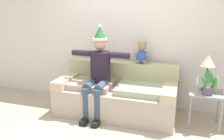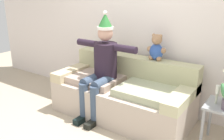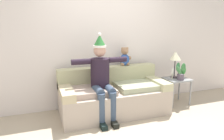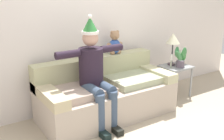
# 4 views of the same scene
# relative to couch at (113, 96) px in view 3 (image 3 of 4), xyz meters

# --- Properties ---
(ground_plane) EXTENTS (10.00, 10.00, 0.00)m
(ground_plane) POSITION_rel_couch_xyz_m (0.00, -1.01, -0.34)
(ground_plane) COLOR tan
(back_wall) EXTENTS (7.00, 0.10, 2.70)m
(back_wall) POSITION_rel_couch_xyz_m (0.00, 0.54, 1.01)
(back_wall) COLOR silver
(back_wall) RESTS_ON ground_plane
(couch) EXTENTS (2.02, 0.92, 0.86)m
(couch) POSITION_rel_couch_xyz_m (0.00, 0.00, 0.00)
(couch) COLOR #BAA998
(couch) RESTS_ON ground_plane
(person_seated) EXTENTS (1.02, 0.77, 1.55)m
(person_seated) POSITION_rel_couch_xyz_m (-0.28, -0.16, 0.45)
(person_seated) COLOR #271B29
(person_seated) RESTS_ON ground_plane
(teddy_bear) EXTENTS (0.29, 0.17, 0.38)m
(teddy_bear) POSITION_rel_couch_xyz_m (0.36, 0.29, 0.69)
(teddy_bear) COLOR #3052A2
(teddy_bear) RESTS_ON couch
(side_table) EXTENTS (0.50, 0.44, 0.56)m
(side_table) POSITION_rel_couch_xyz_m (1.44, -0.03, 0.12)
(side_table) COLOR #919497
(side_table) RESTS_ON ground_plane
(table_lamp) EXTENTS (0.24, 0.24, 0.57)m
(table_lamp) POSITION_rel_couch_xyz_m (1.43, 0.06, 0.67)
(table_lamp) COLOR #4F4048
(table_lamp) RESTS_ON side_table
(potted_plant) EXTENTS (0.28, 0.24, 0.37)m
(potted_plant) POSITION_rel_couch_xyz_m (1.45, -0.13, 0.39)
(potted_plant) COLOR #5D505F
(potted_plant) RESTS_ON side_table
(candle_tall) EXTENTS (0.04, 0.04, 0.23)m
(candle_tall) POSITION_rel_couch_xyz_m (1.30, -0.05, 0.37)
(candle_tall) COLOR beige
(candle_tall) RESTS_ON side_table
(candle_short) EXTENTS (0.04, 0.04, 0.26)m
(candle_short) POSITION_rel_couch_xyz_m (1.58, 0.01, 0.38)
(candle_short) COLOR beige
(candle_short) RESTS_ON side_table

